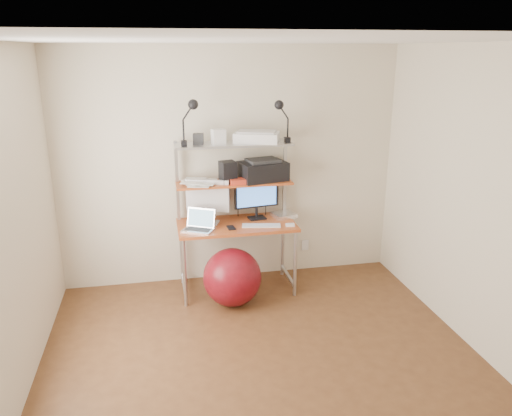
{
  "coord_description": "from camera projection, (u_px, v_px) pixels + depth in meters",
  "views": [
    {
      "loc": [
        -0.75,
        -3.32,
        2.44
      ],
      "look_at": [
        0.15,
        1.15,
        0.99
      ],
      "focal_mm": 35.0,
      "sensor_mm": 36.0,
      "label": 1
    }
  ],
  "objects": [
    {
      "name": "mouse",
      "position": [
        290.0,
        225.0,
        5.03
      ],
      "size": [
        0.09,
        0.06,
        0.02
      ],
      "primitive_type": "cube",
      "rotation": [
        0.0,
        0.0,
        -0.1
      ],
      "color": "silver",
      "rests_on": "desktop"
    },
    {
      "name": "room",
      "position": [
        268.0,
        222.0,
        3.61
      ],
      "size": [
        3.6,
        3.6,
        3.6
      ],
      "color": "brown",
      "rests_on": "ground"
    },
    {
      "name": "clip_lamp_left",
      "position": [
        191.0,
        112.0,
        4.72
      ],
      "size": [
        0.18,
        0.1,
        0.45
      ],
      "color": "black",
      "rests_on": "top_shelf"
    },
    {
      "name": "monitor_black",
      "position": [
        257.0,
        196.0,
        5.2
      ],
      "size": [
        0.48,
        0.16,
        0.48
      ],
      "rotation": [
        0.0,
        0.0,
        0.15
      ],
      "color": "black",
      "rests_on": "desktop"
    },
    {
      "name": "phone",
      "position": [
        231.0,
        228.0,
        4.98
      ],
      "size": [
        0.08,
        0.14,
        0.01
      ],
      "primitive_type": "cube",
      "rotation": [
        0.0,
        0.0,
        0.1
      ],
      "color": "black",
      "rests_on": "desktop"
    },
    {
      "name": "mac_mini",
      "position": [
        284.0,
        215.0,
        5.31
      ],
      "size": [
        0.27,
        0.27,
        0.04
      ],
      "primitive_type": "cube",
      "rotation": [
        0.0,
        0.0,
        0.26
      ],
      "color": "silver",
      "rests_on": "desktop"
    },
    {
      "name": "scanner",
      "position": [
        257.0,
        137.0,
        5.01
      ],
      "size": [
        0.51,
        0.42,
        0.11
      ],
      "rotation": [
        0.0,
        0.0,
        -0.34
      ],
      "color": "silver",
      "rests_on": "top_shelf"
    },
    {
      "name": "printer",
      "position": [
        263.0,
        170.0,
        5.14
      ],
      "size": [
        0.52,
        0.41,
        0.22
      ],
      "rotation": [
        0.0,
        0.0,
        0.21
      ],
      "color": "black",
      "rests_on": "mid_shelf"
    },
    {
      "name": "keyboard",
      "position": [
        261.0,
        226.0,
        5.03
      ],
      "size": [
        0.4,
        0.18,
        0.01
      ],
      "primitive_type": "cube",
      "rotation": [
        0.0,
        0.0,
        -0.19
      ],
      "color": "silver",
      "rests_on": "desktop"
    },
    {
      "name": "monitor_silver",
      "position": [
        208.0,
        198.0,
        5.05
      ],
      "size": [
        0.43,
        0.21,
        0.49
      ],
      "rotation": [
        0.0,
        0.0,
        -0.33
      ],
      "color": "silver",
      "rests_on": "desktop"
    },
    {
      "name": "exercise_ball",
      "position": [
        232.0,
        277.0,
        4.94
      ],
      "size": [
        0.58,
        0.58,
        0.58
      ],
      "primitive_type": "sphere",
      "color": "maroon",
      "rests_on": "floor"
    },
    {
      "name": "wall_outlet",
      "position": [
        305.0,
        245.0,
        5.72
      ],
      "size": [
        0.08,
        0.01,
        0.12
      ],
      "primitive_type": "cube",
      "color": "silver",
      "rests_on": "room"
    },
    {
      "name": "paper_stack",
      "position": [
        198.0,
        182.0,
        5.03
      ],
      "size": [
        0.4,
        0.4,
        0.03
      ],
      "color": "white",
      "rests_on": "mid_shelf"
    },
    {
      "name": "computer_desk",
      "position": [
        235.0,
        202.0,
        5.1
      ],
      "size": [
        1.2,
        0.6,
        1.57
      ],
      "color": "#BF5725",
      "rests_on": "ground"
    },
    {
      "name": "nas_cube",
      "position": [
        228.0,
        172.0,
        5.03
      ],
      "size": [
        0.18,
        0.18,
        0.22
      ],
      "primitive_type": "cube",
      "rotation": [
        0.0,
        0.0,
        0.24
      ],
      "color": "black",
      "rests_on": "mid_shelf"
    },
    {
      "name": "box_grey",
      "position": [
        198.0,
        139.0,
        4.92
      ],
      "size": [
        0.12,
        0.12,
        0.1
      ],
      "primitive_type": "cube",
      "rotation": [
        0.0,
        0.0,
        -0.14
      ],
      "color": "#2A2A2C",
      "rests_on": "top_shelf"
    },
    {
      "name": "laptop",
      "position": [
        200.0,
        225.0,
        4.93
      ],
      "size": [
        0.37,
        0.34,
        0.26
      ],
      "rotation": [
        0.0,
        0.0,
        -0.49
      ],
      "color": "silver",
      "rests_on": "desktop"
    },
    {
      "name": "red_box",
      "position": [
        239.0,
        181.0,
        5.02
      ],
      "size": [
        0.2,
        0.14,
        0.05
      ],
      "primitive_type": "cube",
      "rotation": [
        0.0,
        0.0,
        0.07
      ],
      "color": "red",
      "rests_on": "mid_shelf"
    },
    {
      "name": "box_white",
      "position": [
        218.0,
        137.0,
        4.89
      ],
      "size": [
        0.14,
        0.13,
        0.15
      ],
      "primitive_type": "cube",
      "rotation": [
        0.0,
        0.0,
        0.17
      ],
      "color": "silver",
      "rests_on": "top_shelf"
    },
    {
      "name": "clip_lamp_right",
      "position": [
        281.0,
        112.0,
        4.9
      ],
      "size": [
        0.17,
        0.09,
        0.42
      ],
      "color": "black",
      "rests_on": "top_shelf"
    }
  ]
}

